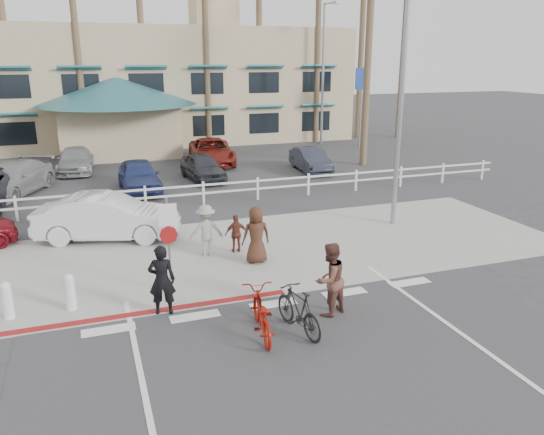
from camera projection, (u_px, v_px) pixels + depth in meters
name	position (u px, v px, depth m)	size (l,w,h in m)	color
ground	(282.00, 315.00, 12.84)	(140.00, 140.00, 0.00)	#333335
bike_path	(315.00, 357.00, 11.03)	(12.00, 16.00, 0.01)	#333335
sidewalk_plaza	(232.00, 253.00, 16.89)	(22.00, 7.00, 0.01)	gray
cross_street	(205.00, 218.00, 20.50)	(40.00, 5.00, 0.01)	#333335
parking_lot	(167.00, 171.00, 29.08)	(50.00, 16.00, 0.01)	#333335
curb_red	(150.00, 312.00, 12.96)	(7.00, 0.25, 0.02)	maroon
rail_fence	(206.00, 193.00, 22.32)	(29.40, 0.16, 1.00)	silver
building	(163.00, 62.00, 39.81)	(28.00, 16.00, 11.30)	tan
sign_post	(169.00, 241.00, 13.67)	(0.50, 0.10, 2.90)	gray
bollard_0	(70.00, 292.00, 12.97)	(0.26, 0.26, 0.95)	silver
bollard_1	(7.00, 300.00, 12.53)	(0.26, 0.26, 0.95)	silver
streetlight_0	(401.00, 101.00, 18.57)	(0.60, 2.00, 9.00)	gray
streetlight_1	(323.00, 76.00, 36.94)	(0.60, 2.00, 9.50)	gray
info_sign	(361.00, 106.00, 36.34)	(1.20, 0.16, 5.60)	navy
palm_2	(3.00, 22.00, 31.42)	(4.00, 4.00, 16.00)	#183E1E
palm_3	(76.00, 40.00, 32.09)	(4.00, 4.00, 14.00)	#183E1E
palm_4	(141.00, 33.00, 34.12)	(4.00, 4.00, 15.00)	#183E1E
palm_5	(206.00, 49.00, 34.78)	(4.00, 4.00, 13.00)	#183E1E
palm_6	(259.00, 19.00, 36.38)	(4.00, 4.00, 17.00)	#183E1E
palm_7	(318.00, 42.00, 37.19)	(4.00, 4.00, 14.00)	#183E1E
palm_8	(362.00, 36.00, 39.22)	(4.00, 4.00, 15.00)	#183E1E
palm_9	(403.00, 50.00, 39.57)	(4.00, 4.00, 13.00)	#183E1E
palm_11	(369.00, 38.00, 28.75)	(4.00, 4.00, 14.00)	#183E1E
bike_red	(261.00, 314.00, 11.78)	(0.69, 1.98, 1.04)	#8C0E04
rider_red	(162.00, 280.00, 12.66)	(0.64, 0.42, 1.76)	black
bike_black	(299.00, 310.00, 11.90)	(0.51, 1.79, 1.08)	black
rider_black	(330.00, 279.00, 12.63)	(0.88, 0.69, 1.82)	brown
pedestrian_a	(206.00, 230.00, 16.48)	(1.06, 0.61, 1.64)	gray
pedestrian_child	(236.00, 234.00, 16.80)	(0.73, 0.30, 1.24)	brown
pedestrian_b	(256.00, 235.00, 15.87)	(0.85, 0.56, 1.75)	#3E2216
car_white_sedan	(108.00, 217.00, 17.97)	(1.65, 4.74, 1.56)	silver
lot_car_1	(13.00, 179.00, 23.90)	(2.04, 5.03, 1.46)	gray
lot_car_2	(203.00, 167.00, 26.74)	(1.56, 3.88, 1.32)	#282B32
lot_car_3	(311.00, 160.00, 28.84)	(1.35, 3.88, 1.28)	#252834
lot_car_4	(75.00, 160.00, 28.73)	(1.77, 4.36, 1.27)	#939497
lot_car_5	(212.00, 151.00, 30.82)	(2.41, 5.22, 1.45)	maroon
lot_car_6	(139.00, 176.00, 24.46)	(1.73, 4.30, 1.47)	navy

